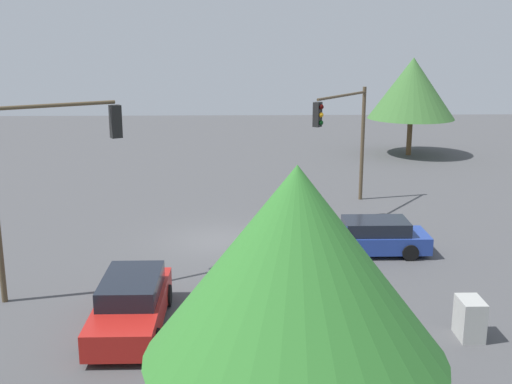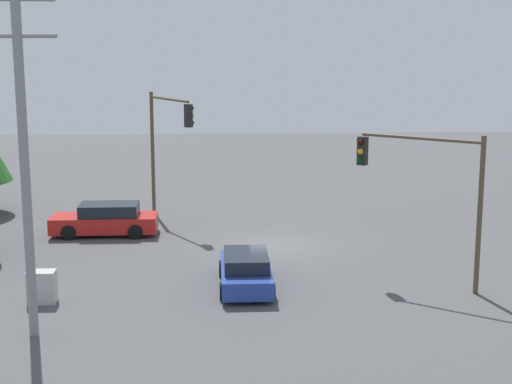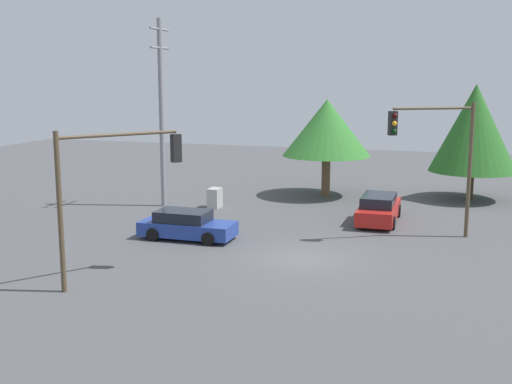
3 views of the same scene
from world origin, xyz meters
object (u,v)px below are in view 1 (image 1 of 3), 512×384
at_px(sedan_blue, 371,237).
at_px(traffic_signal_main, 46,161).
at_px(traffic_signal_cross, 345,126).
at_px(sedan_red, 131,304).
at_px(electrical_cabinet, 470,319).

distance_m(sedan_blue, traffic_signal_main, 11.90).
relative_size(traffic_signal_main, traffic_signal_cross, 1.11).
height_order(sedan_red, traffic_signal_cross, traffic_signal_cross).
xyz_separation_m(sedan_blue, traffic_signal_main, (-3.36, 10.83, 3.63)).
distance_m(sedan_blue, traffic_signal_cross, 7.20).
bearing_deg(traffic_signal_cross, traffic_signal_main, -11.11).
bearing_deg(traffic_signal_main, sedan_red, -73.09).
distance_m(sedan_red, traffic_signal_main, 5.29).
xyz_separation_m(sedan_blue, electrical_cabinet, (-6.93, -1.29, -0.07)).
height_order(sedan_blue, electrical_cabinet, sedan_blue).
bearing_deg(sedan_blue, traffic_signal_cross, 0.46).
relative_size(sedan_red, electrical_cabinet, 4.27).
xyz_separation_m(traffic_signal_main, electrical_cabinet, (-3.57, -12.12, -3.70)).
bearing_deg(sedan_red, traffic_signal_cross, -122.44).
xyz_separation_m(sedan_red, traffic_signal_cross, (12.46, -7.92, 3.19)).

